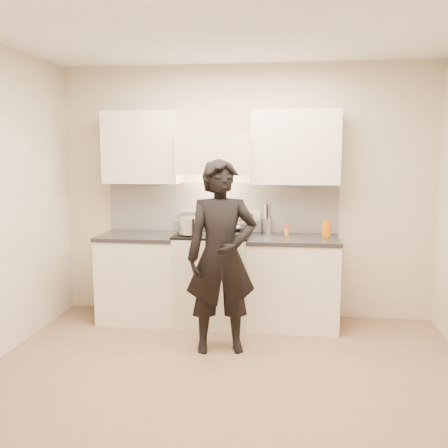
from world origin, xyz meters
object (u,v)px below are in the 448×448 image
(wok, at_px, (234,221))
(person, at_px, (221,257))
(utensil_crock, at_px, (267,225))
(counter_right, at_px, (293,281))
(stove, at_px, (213,277))

(wok, bearing_deg, person, -90.55)
(utensil_crock, distance_m, person, 1.02)
(utensil_crock, height_order, person, person)
(utensil_crock, bearing_deg, counter_right, -32.32)
(wok, height_order, person, person)
(stove, xyz_separation_m, counter_right, (0.83, 0.00, -0.01))
(wok, relative_size, person, 0.26)
(counter_right, xyz_separation_m, utensil_crock, (-0.28, 0.18, 0.56))
(counter_right, bearing_deg, stove, -180.00)
(wok, height_order, utensil_crock, wok)
(person, bearing_deg, wok, 76.74)
(stove, distance_m, person, 0.87)
(counter_right, bearing_deg, person, -130.06)
(counter_right, relative_size, utensil_crock, 2.88)
(counter_right, relative_size, wok, 2.06)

